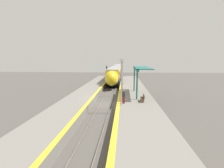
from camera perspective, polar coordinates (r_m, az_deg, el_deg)
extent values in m
plane|color=#56514C|center=(23.91, -2.05, -6.65)|extent=(120.00, 120.00, 0.00)
cube|color=slate|center=(23.97, -3.77, -6.43)|extent=(0.08, 90.00, 0.15)
cube|color=slate|center=(23.82, -0.32, -6.51)|extent=(0.08, 90.00, 0.15)
cube|color=black|center=(47.53, 1.00, 1.41)|extent=(2.48, 21.10, 0.79)
cube|color=navy|center=(47.44, 1.00, 2.45)|extent=(2.82, 22.94, 0.94)
cube|color=red|center=(47.39, 1.00, 3.21)|extent=(2.83, 22.94, 0.32)
cube|color=yellow|center=(47.32, 1.00, 4.27)|extent=(2.82, 22.94, 1.43)
cube|color=black|center=(47.33, 1.00, 4.18)|extent=(2.85, 21.10, 0.79)
cube|color=#9E9EA3|center=(47.28, 1.01, 5.32)|extent=(2.54, 22.94, 0.30)
cylinder|color=black|center=(39.47, -0.67, -0.14)|extent=(0.12, 0.95, 0.95)
cylinder|color=black|center=(39.38, 1.42, -0.16)|extent=(0.12, 0.95, 0.95)
cylinder|color=black|center=(41.64, -0.43, 0.28)|extent=(0.12, 0.95, 0.95)
cylinder|color=black|center=(41.56, 1.55, 0.27)|extent=(0.12, 0.95, 0.95)
cylinder|color=black|center=(53.55, 0.56, 1.99)|extent=(0.12, 0.95, 0.95)
cylinder|color=black|center=(53.49, 2.10, 1.98)|extent=(0.12, 0.95, 0.95)
cylinder|color=black|center=(55.74, 0.70, 2.23)|extent=(0.12, 0.95, 0.95)
cylinder|color=black|center=(55.68, 2.18, 2.21)|extent=(0.12, 0.95, 0.95)
ellipsoid|color=yellow|center=(34.65, -0.10, 1.88)|extent=(2.71, 3.99, 2.97)
ellipsoid|color=black|center=(34.10, -0.16, 2.60)|extent=(1.97, 2.33, 1.51)
sphere|color=#F9F4CC|center=(33.30, -0.28, -0.27)|extent=(0.24, 0.24, 0.24)
cube|color=black|center=(71.15, 2.00, 3.57)|extent=(2.48, 21.10, 0.79)
cube|color=navy|center=(71.08, 2.00, 4.27)|extent=(2.82, 22.94, 0.94)
cube|color=red|center=(71.05, 2.00, 4.78)|extent=(2.83, 22.94, 0.32)
cube|color=yellow|center=(71.00, 2.01, 5.49)|extent=(2.82, 22.94, 1.43)
cube|color=black|center=(71.01, 2.00, 5.43)|extent=(2.85, 21.10, 0.79)
cube|color=#9E9EA3|center=(70.97, 2.01, 6.19)|extent=(2.54, 22.94, 0.30)
cylinder|color=black|center=(63.01, 1.08, 2.88)|extent=(0.12, 0.95, 0.95)
cylinder|color=black|center=(62.96, 2.39, 2.87)|extent=(0.12, 0.95, 0.95)
cylinder|color=black|center=(65.20, 1.18, 3.05)|extent=(0.12, 0.95, 0.95)
cylinder|color=black|center=(65.15, 2.44, 3.04)|extent=(0.12, 0.95, 0.95)
cylinder|color=black|center=(77.17, 1.62, 3.81)|extent=(0.12, 0.95, 0.95)
cylinder|color=black|center=(77.13, 2.69, 3.80)|extent=(0.12, 0.95, 0.95)
cylinder|color=black|center=(79.37, 1.68, 3.92)|extent=(0.12, 0.95, 0.95)
cylinder|color=black|center=(79.32, 2.72, 3.92)|extent=(0.12, 0.95, 0.95)
cube|color=gray|center=(23.72, 7.65, -5.67)|extent=(4.78, 64.00, 0.93)
cube|color=yellow|center=(23.57, 2.34, -4.53)|extent=(0.40, 64.00, 0.01)
cube|color=gray|center=(24.43, -10.54, -5.34)|extent=(4.00, 64.00, 0.93)
cube|color=yellow|center=(23.94, -6.39, -4.37)|extent=(0.40, 64.00, 0.01)
cube|color=brown|center=(21.27, 9.95, -5.44)|extent=(0.36, 0.06, 0.42)
cube|color=brown|center=(22.38, 9.65, -4.77)|extent=(0.36, 0.06, 0.42)
cube|color=brown|center=(21.77, 9.81, -4.52)|extent=(0.44, 1.52, 0.03)
cube|color=brown|center=(21.74, 10.35, -3.92)|extent=(0.04, 1.52, 0.44)
cube|color=maroon|center=(20.60, 3.80, -5.27)|extent=(0.28, 0.20, 0.77)
cube|color=#333338|center=(20.46, 3.82, -3.39)|extent=(0.36, 0.22, 0.61)
sphere|color=#936B4C|center=(20.38, 3.83, -2.26)|extent=(0.21, 0.21, 0.21)
cylinder|color=#59595E|center=(48.11, -1.74, 2.93)|extent=(0.14, 0.14, 3.65)
cube|color=black|center=(47.97, -1.76, 5.53)|extent=(0.28, 0.20, 0.70)
sphere|color=#1ED833|center=(47.85, -1.77, 5.72)|extent=(0.14, 0.14, 0.14)
sphere|color=#330A0A|center=(47.86, -1.77, 5.32)|extent=(0.14, 0.14, 0.14)
cylinder|color=#9E9EA3|center=(19.21, 3.08, 0.08)|extent=(0.12, 0.12, 4.93)
cube|color=silver|center=(19.03, 3.14, 7.81)|extent=(0.36, 0.20, 0.24)
cylinder|color=#9E9EA3|center=(28.17, 3.38, 2.58)|extent=(0.12, 0.12, 4.93)
cube|color=silver|center=(28.05, 3.42, 7.84)|extent=(0.36, 0.20, 0.24)
cylinder|color=#9E9EA3|center=(37.15, 3.53, 3.87)|extent=(0.12, 0.12, 4.93)
cube|color=silver|center=(37.06, 3.57, 7.86)|extent=(0.36, 0.20, 0.24)
cylinder|color=#9E9EA3|center=(46.15, 3.63, 4.66)|extent=(0.12, 0.12, 4.93)
cube|color=silver|center=(46.08, 3.65, 7.87)|extent=(0.36, 0.20, 0.24)
cylinder|color=#1E6B66|center=(22.62, 8.15, -0.34)|extent=(0.20, 0.20, 3.72)
cylinder|color=#1E6B66|center=(28.73, 7.27, 1.42)|extent=(0.20, 0.20, 3.72)
cube|color=#1E6B66|center=(25.50, 7.74, 5.02)|extent=(0.24, 9.17, 0.36)
cube|color=#1E6B66|center=(25.57, 9.77, 5.26)|extent=(2.00, 9.17, 0.10)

